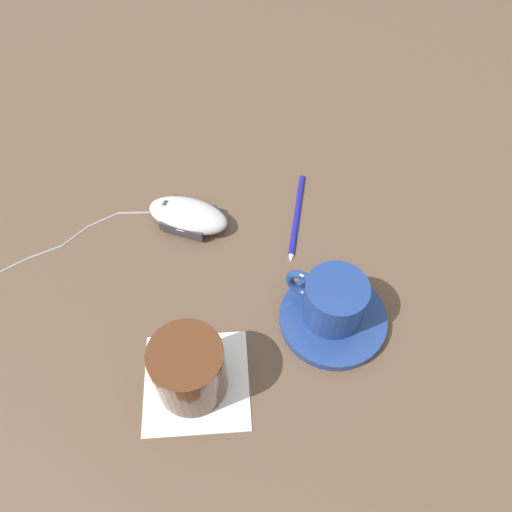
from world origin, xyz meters
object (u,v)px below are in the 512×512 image
at_px(pen, 297,215).
at_px(drinking_glass, 189,369).
at_px(saucer, 333,319).
at_px(coffee_cup, 333,299).
at_px(computer_mouse, 188,215).

bearing_deg(pen, drinking_glass, -19.72).
relative_size(saucer, coffee_cup, 1.33).
bearing_deg(computer_mouse, coffee_cup, 59.41).
bearing_deg(drinking_glass, saucer, 123.99).
relative_size(saucer, pen, 0.83).
bearing_deg(coffee_cup, computer_mouse, -120.59).
xyz_separation_m(saucer, computer_mouse, (-0.13, -0.21, 0.01)).
xyz_separation_m(coffee_cup, computer_mouse, (-0.12, -0.21, -0.03)).
xyz_separation_m(saucer, drinking_glass, (0.10, -0.16, 0.04)).
bearing_deg(computer_mouse, pen, 102.43).
height_order(computer_mouse, pen, computer_mouse).
distance_m(saucer, computer_mouse, 0.25).
distance_m(computer_mouse, pen, 0.16).
xyz_separation_m(computer_mouse, drinking_glass, (0.23, 0.06, 0.03)).
distance_m(saucer, coffee_cup, 0.04).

